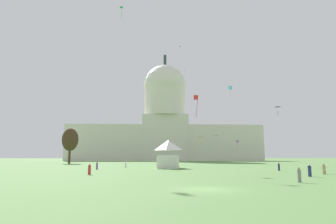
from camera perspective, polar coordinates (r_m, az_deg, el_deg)
ground_plane at (r=24.13m, az=7.33°, el=-14.64°), size 800.00×800.00×0.00m
capitol_building at (r=177.41m, az=-0.61°, el=-2.54°), size 113.94×25.55×65.11m
event_tent at (r=65.52m, az=0.08°, el=-8.13°), size 5.47×7.65×6.15m
tree_west_far at (r=114.06m, az=-18.42°, el=-5.12°), size 7.41×7.62×12.88m
person_white_back_left at (r=70.76m, az=-8.19°, el=-9.98°), size 0.50×0.50×1.63m
person_red_back_right at (r=44.07m, az=-14.97°, el=-10.73°), size 0.46×0.46×1.56m
person_purple_lawn_far_right at (r=60.93m, az=-13.59°, el=-10.11°), size 0.42×0.42×1.53m
person_navy_near_tree_west at (r=58.03m, az=20.69°, el=-9.90°), size 0.50×0.50×1.51m
person_navy_edge_east at (r=42.59m, az=25.74°, el=-10.25°), size 0.57×0.57×1.58m
person_black_near_tree_east at (r=77.31m, az=1.65°, el=-9.98°), size 0.51×0.51×1.55m
person_tan_mid_left at (r=49.07m, az=27.95°, el=-9.81°), size 0.58×0.58×1.53m
person_grey_mid_right at (r=32.73m, az=24.07°, el=-11.15°), size 0.44×0.44×1.50m
kite_cyan_mid at (r=104.58m, az=11.94°, el=4.61°), size 1.28×1.35×4.46m
kite_violet_low at (r=130.34m, az=13.30°, el=-5.72°), size 0.80×0.83×3.46m
kite_white_high at (r=148.80m, az=3.18°, el=8.21°), size 0.75×0.69×0.94m
kite_turquoise_low at (r=116.17m, az=9.28°, el=-4.71°), size 1.76×1.08×0.14m
kite_red_low at (r=52.14m, az=5.47°, el=2.18°), size 0.84×0.37×4.10m
kite_pink_low at (r=148.71m, az=-2.74°, el=-5.88°), size 1.19×1.33×0.39m
kite_orange_low at (r=111.23m, az=6.27°, el=-4.94°), size 1.77×0.71×2.41m
kite_black_low at (r=92.43m, az=20.46°, el=0.59°), size 1.74×1.11×2.18m
kite_magenta_high at (r=134.01m, az=2.14°, el=12.40°), size 1.61×1.62×0.35m
kite_green_high at (r=97.19m, az=-9.01°, el=19.10°), size 0.99×0.43×4.10m
kite_gold_low at (r=95.78m, az=-4.46°, el=-3.84°), size 1.05×1.84×0.42m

